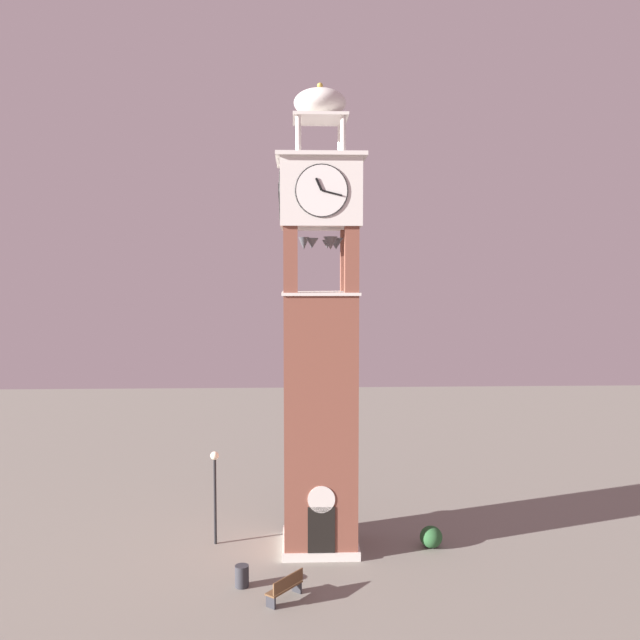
% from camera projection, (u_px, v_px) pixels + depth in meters
% --- Properties ---
extents(ground, '(80.00, 80.00, 0.00)m').
position_uv_depth(ground, '(320.00, 546.00, 28.92)').
color(ground, gray).
extents(clock_tower, '(3.58, 3.58, 19.33)m').
position_uv_depth(clock_tower, '(320.00, 356.00, 28.34)').
color(clock_tower, brown).
rests_on(clock_tower, ground).
extents(park_bench, '(1.35, 1.52, 0.95)m').
position_uv_depth(park_bench, '(286.00, 587.00, 24.12)').
color(park_bench, brown).
rests_on(park_bench, ground).
extents(lamp_post, '(0.36, 0.36, 4.03)m').
position_uv_depth(lamp_post, '(215.00, 480.00, 29.02)').
color(lamp_post, black).
rests_on(lamp_post, ground).
extents(trash_bin, '(0.52, 0.52, 0.80)m').
position_uv_depth(trash_bin, '(242.00, 576.00, 25.20)').
color(trash_bin, '#2D2D33').
rests_on(trash_bin, ground).
extents(shrub_near_entry, '(0.95, 0.95, 0.91)m').
position_uv_depth(shrub_near_entry, '(431.00, 537.00, 28.79)').
color(shrub_near_entry, '#28562D').
rests_on(shrub_near_entry, ground).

